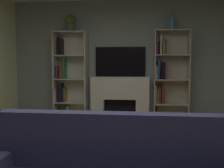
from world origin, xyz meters
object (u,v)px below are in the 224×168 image
vase_with_flowers (172,23)px  coffee_table (119,159)px  bookshelf_right (167,78)px  tv (120,62)px  bookshelf_left (67,82)px  fireplace (120,100)px  potted_plant (70,22)px

vase_with_flowers → coffee_table: vase_with_flowers is taller
bookshelf_right → vase_with_flowers: 1.14m
tv → bookshelf_left: bearing=-175.6°
bookshelf_right → coffee_table: bearing=-105.6°
bookshelf_left → coffee_table: bearing=-63.8°
fireplace → bookshelf_right: (0.98, -0.00, 0.47)m
potted_plant → coffee_table: 3.55m
tv → potted_plant: 1.36m
bookshelf_right → coffee_table: 2.95m
tv → potted_plant: potted_plant is taller
fireplace → vase_with_flowers: 1.93m
potted_plant → vase_with_flowers: size_ratio=0.82×
bookshelf_left → bookshelf_right: same height
tv → coffee_table: (0.21, -2.85, -1.03)m
fireplace → vase_with_flowers: size_ratio=3.10×
fireplace → vase_with_flowers: (1.07, -0.03, 1.61)m
fireplace → bookshelf_left: size_ratio=0.66×
vase_with_flowers → coffee_table: bearing=-107.4°
potted_plant → bookshelf_right: bearing=0.8°
tv → coffee_table: bearing=-85.8°
fireplace → coffee_table: bearing=-85.7°
vase_with_flowers → fireplace: bearing=178.4°
potted_plant → coffee_table: (1.27, -2.73, -1.87)m
vase_with_flowers → coffee_table: (-0.86, -2.73, -1.83)m
tv → bookshelf_left: size_ratio=0.53×
fireplace → coffee_table: 2.78m
coffee_table → vase_with_flowers: bearing=72.6°
tv → vase_with_flowers: vase_with_flowers is taller
bookshelf_right → vase_with_flowers: (0.09, -0.03, 1.14)m
bookshelf_right → potted_plant: (-2.04, -0.03, 1.18)m
potted_plant → fireplace: bearing=1.6°
potted_plant → coffee_table: bearing=-65.0°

